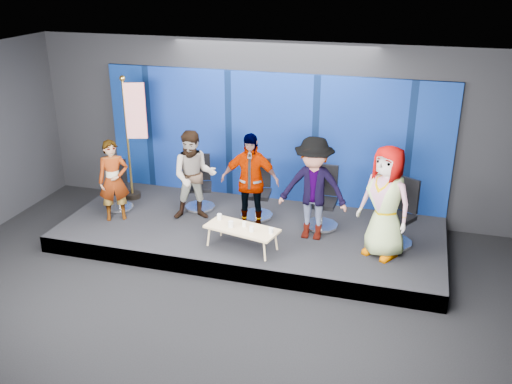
% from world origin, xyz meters
% --- Properties ---
extents(ground, '(10.00, 10.00, 0.00)m').
position_xyz_m(ground, '(0.00, 0.00, 0.00)').
color(ground, black).
rests_on(ground, ground).
extents(room_walls, '(10.02, 8.02, 3.51)m').
position_xyz_m(room_walls, '(0.00, 0.00, 2.43)').
color(room_walls, black).
rests_on(room_walls, ground).
extents(riser, '(7.00, 3.00, 0.30)m').
position_xyz_m(riser, '(0.00, 2.50, 0.15)').
color(riser, black).
rests_on(riser, ground).
extents(backdrop, '(7.00, 0.08, 2.60)m').
position_xyz_m(backdrop, '(0.00, 3.95, 1.60)').
color(backdrop, '#071E53').
rests_on(backdrop, riser).
extents(chair_a, '(0.74, 0.74, 0.96)m').
position_xyz_m(chair_a, '(-2.76, 2.57, 0.62)').
color(chair_a, silver).
rests_on(chair_a, riser).
extents(panelist_a, '(0.68, 0.61, 1.55)m').
position_xyz_m(panelist_a, '(-2.56, 2.11, 1.08)').
color(panelist_a, black).
rests_on(panelist_a, riser).
extents(chair_b, '(0.77, 0.77, 1.07)m').
position_xyz_m(chair_b, '(-1.23, 3.05, 0.65)').
color(chair_b, silver).
rests_on(chair_b, riser).
extents(panelist_b, '(1.01, 0.90, 1.73)m').
position_xyz_m(panelist_b, '(-1.12, 2.56, 1.16)').
color(panelist_b, black).
rests_on(panelist_b, riser).
extents(chair_c, '(0.70, 0.70, 1.12)m').
position_xyz_m(chair_c, '(-0.01, 2.98, 0.67)').
color(chair_c, silver).
rests_on(chair_c, riser).
extents(panelist_c, '(1.11, 0.57, 1.81)m').
position_xyz_m(panelist_c, '(-0.01, 2.47, 1.20)').
color(panelist_c, black).
rests_on(panelist_c, riser).
extents(chair_d, '(0.65, 0.65, 1.15)m').
position_xyz_m(chair_d, '(1.25, 2.88, 0.68)').
color(chair_d, silver).
rests_on(chair_d, riser).
extents(panelist_d, '(1.21, 0.70, 1.86)m').
position_xyz_m(panelist_d, '(1.17, 2.38, 1.23)').
color(panelist_d, black).
rests_on(panelist_d, riser).
extents(chair_e, '(0.90, 0.90, 1.18)m').
position_xyz_m(chair_e, '(2.62, 2.54, 0.69)').
color(chair_e, silver).
rests_on(chair_e, riser).
extents(panelist_e, '(1.11, 0.99, 1.91)m').
position_xyz_m(panelist_e, '(2.42, 2.07, 1.25)').
color(panelist_e, black).
rests_on(panelist_e, riser).
extents(coffee_table, '(1.34, 0.79, 0.38)m').
position_xyz_m(coffee_table, '(0.10, 1.64, 0.65)').
color(coffee_table, tan).
rests_on(coffee_table, riser).
extents(mug_a, '(0.09, 0.09, 0.10)m').
position_xyz_m(mug_a, '(-0.37, 1.84, 0.74)').
color(mug_a, silver).
rests_on(mug_a, coffee_table).
extents(mug_b, '(0.09, 0.09, 0.11)m').
position_xyz_m(mug_b, '(-0.08, 1.60, 0.74)').
color(mug_b, silver).
rests_on(mug_b, coffee_table).
extents(mug_c, '(0.07, 0.07, 0.09)m').
position_xyz_m(mug_c, '(0.13, 1.69, 0.73)').
color(mug_c, silver).
rests_on(mug_c, coffee_table).
extents(mug_d, '(0.08, 0.08, 0.09)m').
position_xyz_m(mug_d, '(0.30, 1.54, 0.73)').
color(mug_d, silver).
rests_on(mug_d, coffee_table).
extents(mug_e, '(0.08, 0.08, 0.10)m').
position_xyz_m(mug_e, '(0.63, 1.56, 0.73)').
color(mug_e, silver).
rests_on(mug_e, coffee_table).
extents(flag_stand, '(0.58, 0.34, 2.55)m').
position_xyz_m(flag_stand, '(-2.65, 3.16, 1.65)').
color(flag_stand, black).
rests_on(flag_stand, riser).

